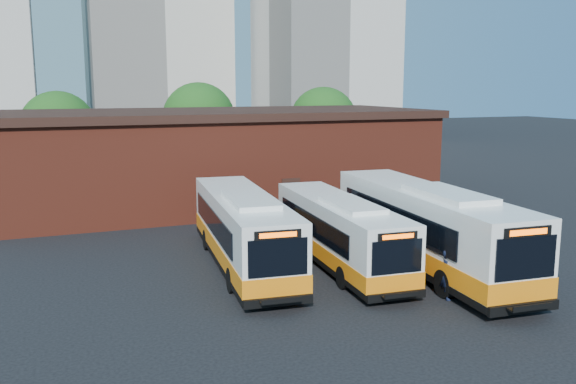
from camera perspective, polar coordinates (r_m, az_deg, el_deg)
name	(u,v)px	position (r m, az deg, el deg)	size (l,w,h in m)	color
ground	(351,291)	(24.52, 5.95, -9.24)	(220.00, 220.00, 0.00)	black
bus_midwest	(243,233)	(27.33, -4.21, -3.81)	(3.76, 12.71, 3.42)	white
bus_mideast	(339,234)	(27.55, 4.80, -3.96)	(3.18, 11.71, 3.15)	white
bus_east	(426,230)	(27.69, 12.80, -3.53)	(3.83, 13.93, 3.75)	white
transit_worker	(447,274)	(24.04, 14.68, -7.46)	(0.71, 0.47, 1.95)	black
depot_building	(218,156)	(42.19, -6.56, 3.36)	(28.60, 12.60, 6.40)	maroon
tree_west	(58,128)	(52.63, -20.69, 5.59)	(6.00, 6.00, 7.65)	#382314
tree_mid	(199,119)	(56.07, -8.34, 6.79)	(6.56, 6.56, 8.36)	#382314
tree_east	(323,121)	(56.82, 3.31, 6.66)	(6.24, 6.24, 7.96)	#382314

